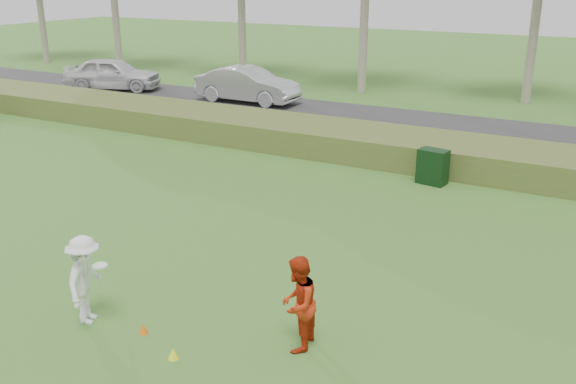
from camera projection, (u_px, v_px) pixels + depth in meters
The scene contains 10 objects.
ground at pixel (185, 320), 11.93m from camera, with size 120.00×120.00×0.00m, color #366A23.
reed_strip at pixel (401, 148), 21.72m from camera, with size 80.00×3.00×0.90m, color #4A5C24.
park_road at pixel (442, 129), 26.00m from camera, with size 80.00×6.00×0.06m, color #2D2D2D.
player_white at pixel (85, 280), 11.62m from camera, with size 1.03×1.24×1.69m.
player_red at pixel (298, 304), 10.78m from camera, with size 0.82×0.64×1.69m, color red.
cone_orange at pixel (143, 329), 11.46m from camera, with size 0.17×0.17×0.19m, color #FF650D.
cone_yellow at pixel (173, 353), 10.70m from camera, with size 0.18×0.18×0.20m, color #FFF91A.
utility_cabinet at pixel (433, 167), 19.34m from camera, with size 0.85×0.53×1.07m, color black.
car_left at pixel (113, 74), 34.13m from camera, with size 2.02×5.01×1.71m, color silver.
car_mid at pixel (248, 85), 30.92m from camera, with size 1.79×5.12×1.69m, color silver.
Camera 1 is at (6.72, -8.27, 6.17)m, focal length 40.00 mm.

